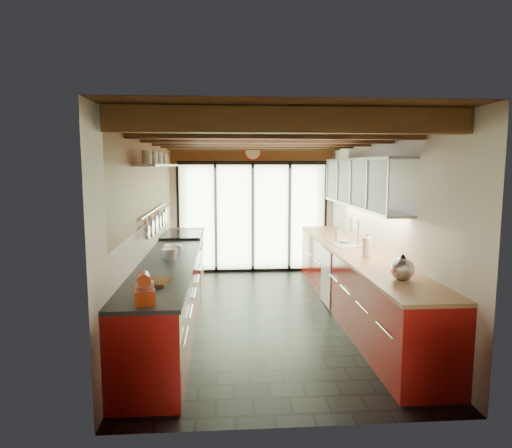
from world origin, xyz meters
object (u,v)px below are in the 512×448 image
Objects in this scene: paper_towel at (367,247)px; soap_bottle at (339,233)px; kettle at (403,268)px; stand_mixer at (145,290)px; bowl at (345,242)px.

paper_towel is 1.48× the size of soap_bottle.
soap_bottle is at bearing 90.00° from kettle.
stand_mixer is 3.10m from paper_towel.
kettle is at bearing 13.04° from stand_mixer.
bowl is (0.00, 1.03, -0.10)m from paper_towel.
kettle reaches higher than stand_mixer.
paper_towel is at bearing -90.00° from bowl.
bowl is at bearing -90.00° from soap_bottle.
stand_mixer is at bearing -132.18° from bowl.
soap_bottle is at bearing 90.00° from bowl.
bowl is at bearing 90.00° from kettle.
soap_bottle is at bearing 90.00° from paper_towel.
paper_towel is 1.57× the size of bowl.
kettle is 1.65× the size of soap_bottle.
paper_towel reaches higher than soap_bottle.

